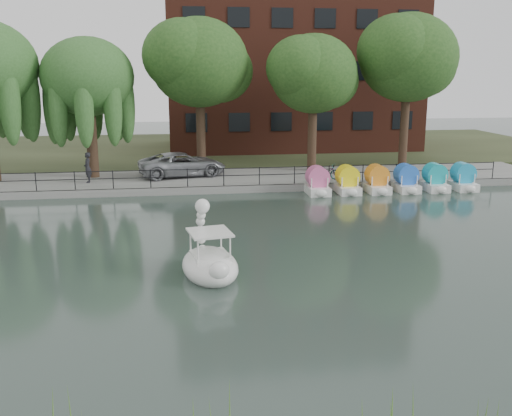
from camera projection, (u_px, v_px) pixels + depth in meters
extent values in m
plane|color=#42514E|center=(258.00, 274.00, 19.02)|extent=(120.00, 120.00, 0.00)
cube|color=gray|center=(220.00, 180.00, 34.37)|extent=(40.00, 6.00, 0.40)
cube|color=gray|center=(224.00, 190.00, 31.53)|extent=(40.00, 0.25, 0.40)
cube|color=#47512D|center=(207.00, 149.00, 47.85)|extent=(60.00, 22.00, 0.36)
cylinder|color=black|center=(224.00, 169.00, 31.46)|extent=(32.00, 0.04, 0.04)
cylinder|color=black|center=(224.00, 176.00, 31.55)|extent=(32.00, 0.04, 0.04)
cylinder|color=black|center=(224.00, 177.00, 31.56)|extent=(0.05, 0.05, 1.00)
cube|color=#4C1E16|center=(290.00, 36.00, 46.66)|extent=(20.00, 10.00, 18.00)
cylinder|color=#473323|center=(92.00, 145.00, 33.82)|extent=(0.60, 0.60, 3.80)
ellipsoid|color=#427736|center=(88.00, 76.00, 32.89)|extent=(5.32, 5.32, 4.52)
cylinder|color=#473323|center=(201.00, 136.00, 35.59)|extent=(0.60, 0.60, 4.50)
ellipsoid|color=#406827|center=(199.00, 62.00, 34.54)|extent=(6.00, 6.00, 5.10)
cylinder|color=#473323|center=(312.00, 139.00, 36.11)|extent=(0.60, 0.60, 4.05)
ellipsoid|color=#406827|center=(314.00, 74.00, 35.17)|extent=(5.40, 5.40, 4.59)
cylinder|color=#473323|center=(404.00, 130.00, 37.88)|extent=(0.60, 0.60, 4.72)
ellipsoid|color=#406827|center=(408.00, 58.00, 36.78)|extent=(6.30, 6.30, 5.36)
imported|color=gray|center=(182.00, 163.00, 34.32)|extent=(4.06, 6.43, 1.66)
imported|color=gray|center=(326.00, 170.00, 33.52)|extent=(1.32, 1.80, 1.00)
imported|color=black|center=(87.00, 165.00, 32.31)|extent=(0.55, 0.76, 1.98)
ellipsoid|color=white|center=(210.00, 267.00, 18.80)|extent=(2.25, 3.10, 0.63)
cube|color=white|center=(211.00, 258.00, 18.63)|extent=(1.36, 1.44, 0.32)
cube|color=white|center=(210.00, 232.00, 18.48)|extent=(1.54, 1.62, 0.06)
ellipsoid|color=white|center=(219.00, 271.00, 17.63)|extent=(0.74, 0.62, 0.59)
sphere|color=white|center=(202.00, 206.00, 19.25)|extent=(0.50, 0.50, 0.50)
cone|color=black|center=(200.00, 205.00, 19.57)|extent=(0.25, 0.31, 0.21)
cylinder|color=yellow|center=(201.00, 206.00, 19.43)|extent=(0.29, 0.15, 0.27)
cube|color=white|center=(318.00, 190.00, 31.29)|extent=(1.15, 1.70, 0.44)
cylinder|color=#DC5F9B|center=(317.00, 177.00, 31.22)|extent=(0.90, 1.20, 0.90)
cube|color=white|center=(347.00, 189.00, 31.52)|extent=(1.15, 1.70, 0.44)
cylinder|color=yellow|center=(347.00, 176.00, 31.45)|extent=(0.90, 1.20, 0.90)
cube|color=white|center=(377.00, 189.00, 31.76)|extent=(1.15, 1.70, 0.44)
cylinder|color=orange|center=(377.00, 175.00, 31.68)|extent=(0.90, 1.20, 0.90)
cube|color=white|center=(406.00, 188.00, 31.99)|extent=(1.15, 1.70, 0.44)
cylinder|color=blue|center=(406.00, 175.00, 31.91)|extent=(0.90, 1.20, 0.90)
cube|color=white|center=(435.00, 187.00, 32.22)|extent=(1.15, 1.70, 0.44)
cylinder|color=#19AAB5|center=(435.00, 174.00, 32.14)|extent=(0.90, 1.20, 0.90)
cube|color=white|center=(463.00, 186.00, 32.45)|extent=(1.15, 1.70, 0.44)
cylinder|color=#219ED0|center=(463.00, 173.00, 32.37)|extent=(0.90, 1.20, 0.90)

